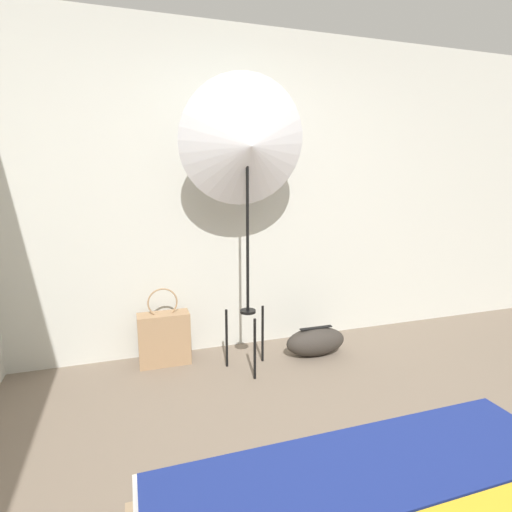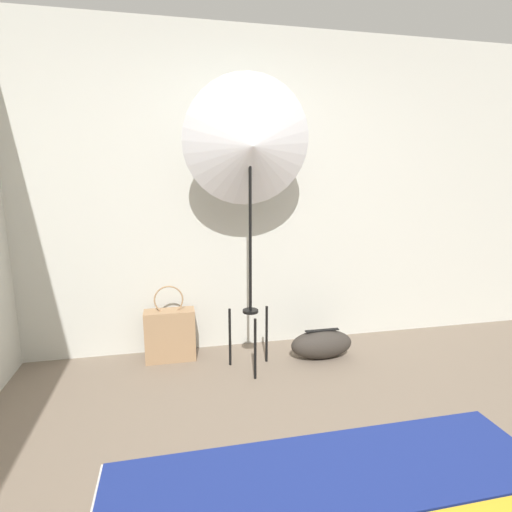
% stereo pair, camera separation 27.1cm
% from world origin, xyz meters
% --- Properties ---
extents(wall_back, '(8.00, 0.05, 2.60)m').
position_xyz_m(wall_back, '(0.00, 2.13, 1.30)').
color(wall_back, beige).
rests_on(wall_back, ground_plane).
extents(photo_umbrella, '(0.93, 0.41, 2.15)m').
position_xyz_m(photo_umbrella, '(-0.03, 1.65, 1.66)').
color(photo_umbrella, black).
rests_on(photo_umbrella, ground_plane).
extents(tote_bag, '(0.39, 0.16, 0.62)m').
position_xyz_m(tote_bag, '(-0.63, 1.93, 0.21)').
color(tote_bag, '#9E7A56').
rests_on(tote_bag, ground_plane).
extents(duffel_bag, '(0.51, 0.23, 0.24)m').
position_xyz_m(duffel_bag, '(0.56, 1.70, 0.12)').
color(duffel_bag, '#332D28').
rests_on(duffel_bag, ground_plane).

